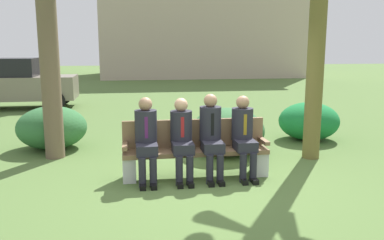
# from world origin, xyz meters

# --- Properties ---
(ground_plane) EXTENTS (80.00, 80.00, 0.00)m
(ground_plane) POSITION_xyz_m (0.00, 0.00, 0.00)
(ground_plane) COLOR #4E6B34
(park_bench) EXTENTS (2.29, 0.44, 0.90)m
(park_bench) POSITION_xyz_m (-0.13, 0.36, 0.43)
(park_bench) COLOR brown
(park_bench) RESTS_ON ground
(seated_man_leftmost) EXTENTS (0.34, 0.72, 1.29)m
(seated_man_leftmost) POSITION_xyz_m (-0.91, 0.23, 0.72)
(seated_man_leftmost) COLOR #23232D
(seated_man_leftmost) RESTS_ON ground
(seated_man_centerleft) EXTENTS (0.34, 0.72, 1.27)m
(seated_man_centerleft) POSITION_xyz_m (-0.36, 0.23, 0.71)
(seated_man_centerleft) COLOR #23232D
(seated_man_centerleft) RESTS_ON ground
(seated_man_centerright) EXTENTS (0.34, 0.72, 1.32)m
(seated_man_centerright) POSITION_xyz_m (0.10, 0.23, 0.74)
(seated_man_centerright) COLOR #23232D
(seated_man_centerright) RESTS_ON ground
(seated_man_rightmost) EXTENTS (0.34, 0.72, 1.29)m
(seated_man_rightmost) POSITION_xyz_m (0.62, 0.23, 0.72)
(seated_man_rightmost) COLOR #23232D
(seated_man_rightmost) RESTS_ON ground
(shrub_near_bench) EXTENTS (1.39, 1.27, 0.87)m
(shrub_near_bench) POSITION_xyz_m (-2.73, 2.53, 0.43)
(shrub_near_bench) COLOR #316937
(shrub_near_bench) RESTS_ON ground
(shrub_mid_lawn) EXTENTS (1.34, 1.23, 0.84)m
(shrub_mid_lawn) POSITION_xyz_m (2.77, 2.49, 0.42)
(shrub_mid_lawn) COLOR #1A7636
(shrub_mid_lawn) RESTS_ON ground
(shrub_far_lawn) EXTENTS (1.43, 1.31, 0.90)m
(shrub_far_lawn) POSITION_xyz_m (0.69, 1.59, 0.45)
(shrub_far_lawn) COLOR #336537
(shrub_far_lawn) RESTS_ON ground
(parked_car_near) EXTENTS (3.92, 1.73, 1.68)m
(parked_car_near) POSITION_xyz_m (-4.96, 8.31, 0.84)
(parked_car_near) COLOR slate
(parked_car_near) RESTS_ON ground
(building_backdrop) EXTENTS (14.13, 8.41, 10.03)m
(building_backdrop) POSITION_xyz_m (3.75, 23.35, 5.04)
(building_backdrop) COLOR #BBA692
(building_backdrop) RESTS_ON ground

